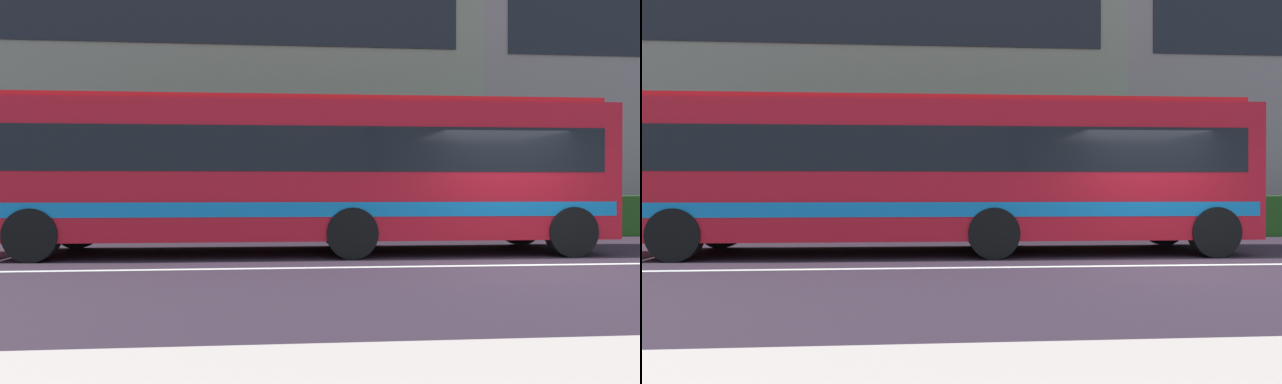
{
  "view_description": "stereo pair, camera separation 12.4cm",
  "coord_description": "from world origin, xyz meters",
  "views": [
    {
      "loc": [
        -4.58,
        -9.33,
        1.37
      ],
      "look_at": [
        -3.61,
        1.79,
        1.29
      ],
      "focal_mm": 30.69,
      "sensor_mm": 36.0,
      "label": 1
    },
    {
      "loc": [
        -4.46,
        -9.34,
        1.37
      ],
      "look_at": [
        -3.61,
        1.79,
        1.29
      ],
      "focal_mm": 30.69,
      "sensor_mm": 36.0,
      "label": 2
    }
  ],
  "objects": [
    {
      "name": "lane_centre_line",
      "position": [
        0.0,
        0.0,
        0.0
      ],
      "size": [
        60.0,
        0.16,
        0.01
      ],
      "primitive_type": "cube",
      "color": "silver",
      "rests_on": "ground_plane"
    },
    {
      "name": "apartment_block_left",
      "position": [
        -9.63,
        12.7,
        6.29
      ],
      "size": [
        24.39,
        8.17,
        12.59
      ],
      "color": "gray",
      "rests_on": "ground_plane"
    },
    {
      "name": "hedge_row_far",
      "position": [
        1.78,
        5.86,
        0.57
      ],
      "size": [
        21.65,
        1.1,
        1.14
      ],
      "primitive_type": "cube",
      "color": "#23521A",
      "rests_on": "ground_plane"
    },
    {
      "name": "transit_bus",
      "position": [
        -3.81,
        2.28,
        1.76
      ],
      "size": [
        12.41,
        2.72,
        3.2
      ],
      "color": "red",
      "rests_on": "ground_plane"
    },
    {
      "name": "ground_plane",
      "position": [
        0.0,
        0.0,
        0.0
      ],
      "size": [
        160.0,
        160.0,
        0.0
      ],
      "primitive_type": "plane",
      "color": "#2E212E"
    }
  ]
}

